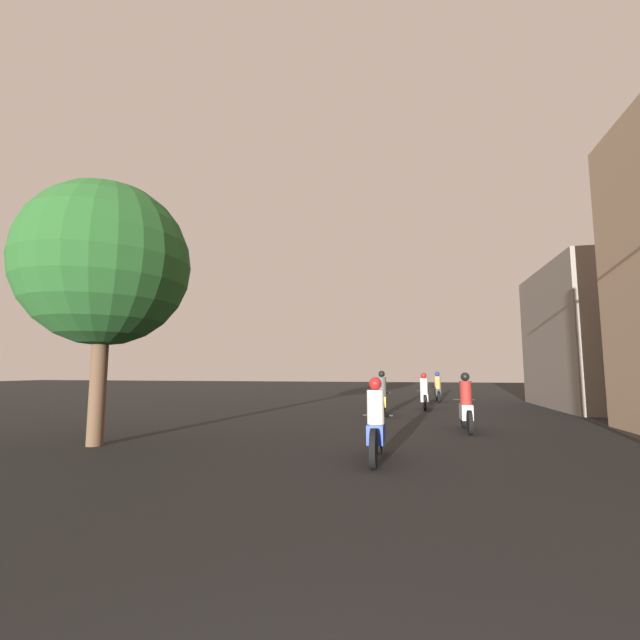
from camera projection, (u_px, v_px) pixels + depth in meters
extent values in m
cylinder|color=black|center=(379.00, 437.00, 8.68)|extent=(0.10, 0.67, 0.67)
cylinder|color=black|center=(373.00, 448.00, 7.38)|extent=(0.10, 0.67, 0.67)
cube|color=#1E389E|center=(376.00, 433.00, 8.05)|extent=(0.30, 0.84, 0.35)
cylinder|color=black|center=(378.00, 415.00, 8.51)|extent=(0.60, 0.04, 0.04)
cylinder|color=silver|center=(376.00, 407.00, 8.03)|extent=(0.32, 0.32, 0.62)
sphere|color=#A51919|center=(375.00, 384.00, 8.08)|extent=(0.24, 0.24, 0.24)
cylinder|color=black|center=(463.00, 417.00, 12.54)|extent=(0.10, 0.63, 0.63)
cylinder|color=black|center=(470.00, 422.00, 11.19)|extent=(0.10, 0.63, 0.63)
cube|color=#ADADB2|center=(466.00, 412.00, 11.89)|extent=(0.30, 0.75, 0.42)
cylinder|color=black|center=(464.00, 400.00, 12.36)|extent=(0.60, 0.04, 0.04)
cylinder|color=maroon|center=(466.00, 393.00, 11.88)|extent=(0.32, 0.32, 0.64)
sphere|color=black|center=(465.00, 377.00, 11.93)|extent=(0.24, 0.24, 0.24)
cylinder|color=black|center=(383.00, 405.00, 16.58)|extent=(0.10, 0.65, 0.65)
cylinder|color=black|center=(381.00, 408.00, 15.28)|extent=(0.10, 0.65, 0.65)
cube|color=gold|center=(382.00, 401.00, 15.95)|extent=(0.30, 0.90, 0.37)
cylinder|color=black|center=(383.00, 393.00, 16.41)|extent=(0.60, 0.04, 0.04)
cylinder|color=#4C514C|center=(382.00, 387.00, 15.93)|extent=(0.32, 0.32, 0.72)
sphere|color=black|center=(382.00, 374.00, 15.98)|extent=(0.24, 0.24, 0.24)
cylinder|color=black|center=(424.00, 400.00, 18.98)|extent=(0.10, 0.67, 0.67)
cylinder|color=black|center=(425.00, 403.00, 17.69)|extent=(0.10, 0.67, 0.67)
cube|color=silver|center=(424.00, 398.00, 18.35)|extent=(0.30, 0.73, 0.33)
cylinder|color=black|center=(424.00, 391.00, 18.80)|extent=(0.60, 0.04, 0.04)
cylinder|color=silver|center=(424.00, 386.00, 18.34)|extent=(0.32, 0.32, 0.65)
sphere|color=#A51919|center=(424.00, 376.00, 18.39)|extent=(0.24, 0.24, 0.24)
cylinder|color=black|center=(437.00, 395.00, 23.47)|extent=(0.10, 0.58, 0.58)
cylinder|color=black|center=(439.00, 397.00, 22.11)|extent=(0.10, 0.58, 0.58)
cube|color=black|center=(438.00, 392.00, 22.81)|extent=(0.30, 0.89, 0.38)
cylinder|color=black|center=(437.00, 387.00, 23.29)|extent=(0.60, 0.04, 0.04)
cylinder|color=#B28E47|center=(438.00, 383.00, 22.79)|extent=(0.32, 0.32, 0.66)
sphere|color=navy|center=(437.00, 374.00, 22.84)|extent=(0.24, 0.24, 0.24)
cube|color=gray|center=(593.00, 337.00, 18.93)|extent=(4.06, 7.66, 6.29)
cylinder|color=brown|center=(98.00, 382.00, 9.72)|extent=(0.36, 0.36, 2.82)
sphere|color=#235623|center=(105.00, 264.00, 10.04)|extent=(3.85, 3.85, 3.85)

